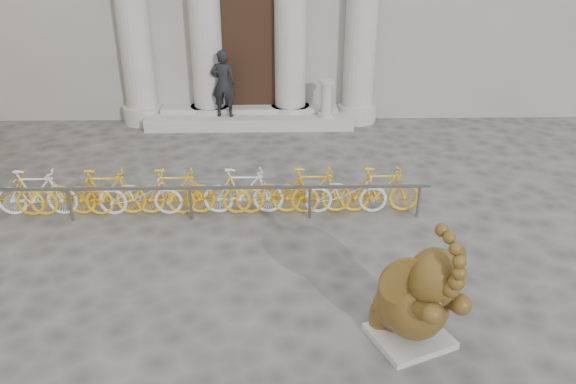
{
  "coord_description": "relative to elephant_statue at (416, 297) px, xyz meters",
  "views": [
    {
      "loc": [
        0.8,
        -6.42,
        5.47
      ],
      "look_at": [
        0.99,
        2.59,
        1.1
      ],
      "focal_mm": 35.0,
      "sensor_mm": 36.0,
      "label": 1
    }
  ],
  "objects": [
    {
      "name": "balustrade_post",
      "position": [
        -0.5,
        9.2,
        0.1
      ],
      "size": [
        0.44,
        0.44,
        1.07
      ],
      "color": "#A8A59E",
      "rests_on": "entrance_steps"
    },
    {
      "name": "entrance_steps",
      "position": [
        -2.7,
        9.5,
        -0.58
      ],
      "size": [
        6.0,
        1.2,
        0.36
      ],
      "primitive_type": "cube",
      "color": "#A8A59E",
      "rests_on": "ground"
    },
    {
      "name": "bike_rack",
      "position": [
        -3.67,
        3.99,
        -0.26
      ],
      "size": [
        9.61,
        0.53,
        1.0
      ],
      "color": "slate",
      "rests_on": "ground"
    },
    {
      "name": "elephant_statue",
      "position": [
        0.0,
        0.0,
        0.0
      ],
      "size": [
        1.41,
        1.66,
        2.09
      ],
      "rotation": [
        0.0,
        0.0,
        0.39
      ],
      "color": "#A8A59E",
      "rests_on": "ground"
    },
    {
      "name": "pedestrian",
      "position": [
        -3.41,
        9.33,
        0.56
      ],
      "size": [
        0.74,
        0.52,
        1.91
      ],
      "primitive_type": "imported",
      "rotation": [
        0.0,
        0.0,
        3.05
      ],
      "color": "black",
      "rests_on": "entrance_steps"
    },
    {
      "name": "ground",
      "position": [
        -2.7,
        0.1,
        -0.76
      ],
      "size": [
        80.0,
        80.0,
        0.0
      ],
      "primitive_type": "plane",
      "color": "#474442",
      "rests_on": "ground"
    }
  ]
}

